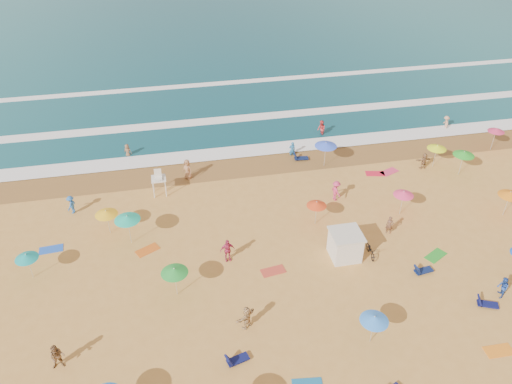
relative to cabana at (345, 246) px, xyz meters
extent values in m
plane|color=gold|center=(-3.14, 1.11, -1.00)|extent=(220.00, 220.00, 0.00)
plane|color=olive|center=(-3.14, 13.61, -0.99)|extent=(220.00, 220.00, 0.00)
cube|color=white|center=(-3.14, 16.11, -0.90)|extent=(200.00, 2.20, 0.05)
cube|color=white|center=(-3.14, 23.11, -0.90)|extent=(200.00, 1.60, 0.05)
cube|color=white|center=(-3.14, 33.11, -0.90)|extent=(200.00, 1.20, 0.05)
cube|color=silver|center=(0.00, 0.00, 0.00)|extent=(2.00, 2.00, 2.00)
cube|color=silver|center=(0.00, 0.00, 1.06)|extent=(2.20, 2.20, 0.12)
imported|color=black|center=(1.90, -0.30, -0.54)|extent=(0.73, 1.78, 0.91)
cone|color=#E84218|center=(-0.95, 4.03, 0.94)|extent=(1.54, 1.54, 0.35)
cone|color=#3789FA|center=(-1.01, -7.52, 1.01)|extent=(1.70, 1.70, 0.35)
cone|color=#16B794|center=(-15.14, 4.55, 1.35)|extent=(1.89, 1.89, 0.35)
cone|color=#385FFE|center=(2.38, 12.15, 1.29)|extent=(2.01, 2.01, 0.35)
cone|color=#E8FF1A|center=(12.23, 10.04, 1.09)|extent=(1.72, 1.72, 0.35)
cone|color=yellow|center=(-16.75, 6.03, 0.97)|extent=(1.70, 1.70, 0.35)
cone|color=#139D9E|center=(-21.80, 2.19, 0.91)|extent=(1.55, 1.55, 0.35)
cone|color=orange|center=(14.23, 2.09, 1.12)|extent=(1.78, 1.78, 0.35)
cone|color=#FF3872|center=(6.14, 3.90, 1.05)|extent=(1.60, 1.60, 0.35)
cone|color=green|center=(13.87, 8.32, 1.22)|extent=(1.84, 1.84, 0.35)
cone|color=#D8305F|center=(19.32, 11.83, 1.17)|extent=(1.56, 1.56, 0.35)
cone|color=green|center=(-12.14, -1.40, 1.16)|extent=(1.77, 1.77, 0.35)
cube|color=#0F134B|center=(-9.05, -7.37, -0.83)|extent=(1.40, 0.89, 0.34)
cube|color=#0F1E4E|center=(4.88, -2.71, -0.83)|extent=(1.36, 0.73, 0.34)
cube|color=#0F144E|center=(7.50, -6.40, -0.83)|extent=(1.42, 1.02, 0.34)
cube|color=#0E1A46|center=(0.60, 13.61, -0.83)|extent=(1.35, 0.69, 0.34)
cube|color=blue|center=(-20.98, 4.93, -0.98)|extent=(1.76, 0.99, 0.03)
cube|color=orange|center=(-13.99, 3.44, -0.98)|extent=(1.91, 1.55, 0.03)
cube|color=#C6402E|center=(-5.39, -0.52, -0.98)|extent=(1.81, 1.10, 0.03)
cube|color=red|center=(6.52, 9.93, -0.98)|extent=(1.85, 1.21, 0.03)
cube|color=green|center=(6.57, -1.30, -0.98)|extent=(1.90, 1.57, 0.03)
cube|color=orange|center=(6.19, -9.69, -0.98)|extent=(1.72, 0.90, 0.03)
cube|color=#E93663|center=(7.92, 9.97, -0.98)|extent=(1.90, 1.46, 0.03)
imported|color=#D03463|center=(1.65, 6.81, -0.09)|extent=(0.93, 1.30, 1.82)
imported|color=#946A44|center=(11.19, 9.98, -0.23)|extent=(1.44, 0.47, 1.55)
imported|color=tan|center=(-8.09, -4.98, -0.17)|extent=(1.54, 1.29, 1.66)
imported|color=brown|center=(-19.08, -5.71, -0.12)|extent=(0.87, 0.69, 1.76)
imported|color=#2664B5|center=(-19.80, 9.28, -0.20)|extent=(0.92, 1.17, 1.59)
imported|color=brown|center=(4.23, 1.81, -0.24)|extent=(0.66, 0.58, 1.52)
imported|color=#246BA9|center=(-0.04, 14.65, -0.42)|extent=(0.63, 0.44, 1.65)
imported|color=brown|center=(-15.50, 17.58, -0.50)|extent=(0.86, 0.73, 1.49)
imported|color=#2349A7|center=(8.78, -5.77, -0.20)|extent=(0.88, 0.97, 1.61)
imported|color=#A26F4A|center=(-10.20, 12.56, -0.06)|extent=(1.07, 1.07, 1.88)
imported|color=red|center=(3.88, 17.92, -0.32)|extent=(0.76, 0.95, 1.87)
imported|color=#BB2E59|center=(-8.34, 1.26, -0.08)|extent=(1.13, 0.59, 1.84)
imported|color=tan|center=(17.14, 16.83, -0.43)|extent=(0.83, 1.17, 1.63)
camera|label=1|loc=(-11.57, -25.24, 23.59)|focal=35.00mm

